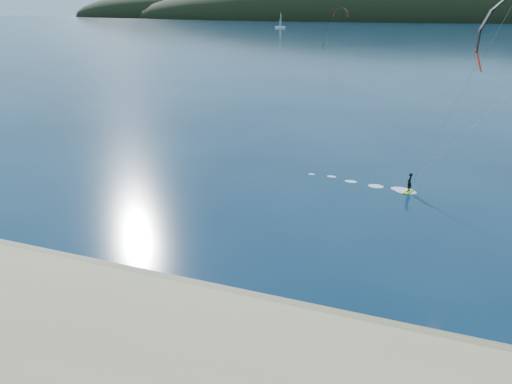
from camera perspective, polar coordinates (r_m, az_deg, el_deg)
ground at (r=28.13m, az=-14.17°, el=-15.74°), size 1800.00×1800.00×0.00m
wet_sand at (r=31.18m, az=-9.52°, el=-11.20°), size 220.00×2.50×0.10m
headland at (r=763.62m, az=20.52°, el=18.74°), size 1200.00×310.00×140.00m
kitesurfer_far at (r=221.44m, az=10.03°, el=20.02°), size 11.58×6.19×15.37m
sailboat at (r=431.32m, az=2.93°, el=19.12°), size 8.92×5.65×12.54m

